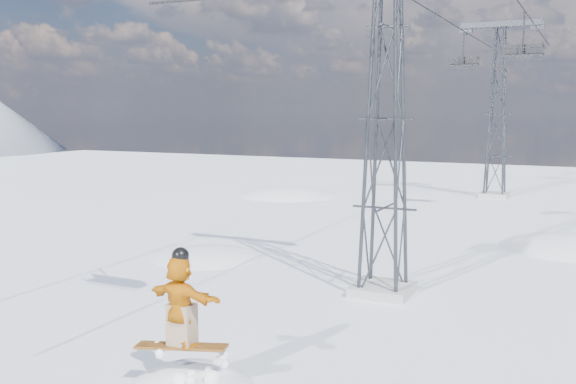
% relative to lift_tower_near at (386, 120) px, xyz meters
% --- Properties ---
extents(lift_tower_near, '(5.20, 1.80, 11.43)m').
position_rel_lift_tower_near_xyz_m(lift_tower_near, '(0.00, 0.00, 0.00)').
color(lift_tower_near, '#999999').
rests_on(lift_tower_near, ground).
extents(lift_tower_far, '(5.20, 1.80, 11.43)m').
position_rel_lift_tower_near_xyz_m(lift_tower_far, '(0.00, 25.00, 0.00)').
color(lift_tower_far, '#999999').
rests_on(lift_tower_far, ground).
extents(lift_chair_mid, '(2.05, 0.59, 2.55)m').
position_rel_lift_tower_near_xyz_m(lift_chair_mid, '(2.20, 16.97, 3.34)').
color(lift_chair_mid, black).
rests_on(lift_chair_mid, ground).
extents(lift_chair_far, '(1.98, 0.57, 2.46)m').
position_rel_lift_tower_near_xyz_m(lift_chair_far, '(-2.20, 24.42, 3.41)').
color(lift_chair_far, black).
rests_on(lift_chair_far, ground).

